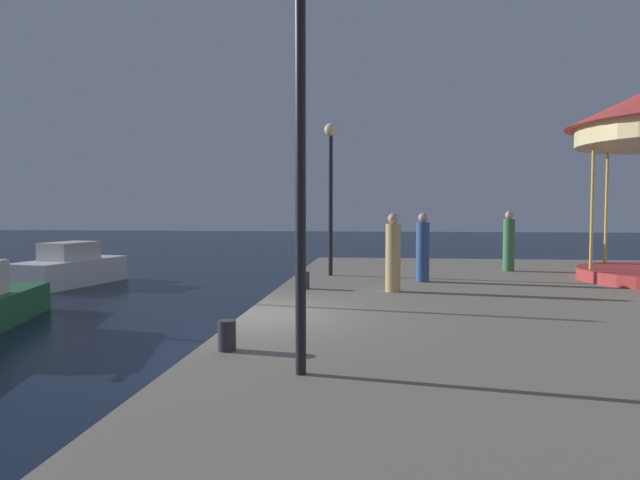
{
  "coord_description": "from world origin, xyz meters",
  "views": [
    {
      "loc": [
        2.45,
        -9.69,
        2.64
      ],
      "look_at": [
        0.79,
        5.21,
        1.84
      ],
      "focal_mm": 31.31,
      "sensor_mm": 36.0,
      "label": 1
    }
  ],
  "objects": [
    {
      "name": "ground_plane",
      "position": [
        0.0,
        0.0,
        0.0
      ],
      "size": [
        120.0,
        120.0,
        0.0
      ],
      "primitive_type": "plane",
      "color": "black"
    },
    {
      "name": "motorboat_white",
      "position": [
        -8.51,
        8.83,
        0.59
      ],
      "size": [
        2.47,
        4.41,
        1.52
      ],
      "color": "white",
      "rests_on": "ground"
    },
    {
      "name": "lamp_post_mid_promenade",
      "position": [
        1.55,
        -3.57,
        3.88
      ],
      "size": [
        0.36,
        0.36,
        4.53
      ],
      "color": "black",
      "rests_on": "quay_dock"
    },
    {
      "name": "lamp_post_far_end",
      "position": [
        1.01,
        5.95,
        3.73
      ],
      "size": [
        0.36,
        0.36,
        4.28
      ],
      "color": "black",
      "rests_on": "quay_dock"
    },
    {
      "name": "bollard_center",
      "position": [
        0.65,
        3.19,
        1.0
      ],
      "size": [
        0.24,
        0.24,
        0.4
      ],
      "primitive_type": "cylinder",
      "color": "#2D2D33",
      "rests_on": "quay_dock"
    },
    {
      "name": "bollard_north",
      "position": [
        0.43,
        -2.64,
        1.0
      ],
      "size": [
        0.24,
        0.24,
        0.4
      ],
      "primitive_type": "cylinder",
      "color": "#2D2D33",
      "rests_on": "quay_dock"
    },
    {
      "name": "person_by_the_water",
      "position": [
        6.28,
        7.71,
        1.65
      ],
      "size": [
        0.34,
        0.34,
        1.82
      ],
      "color": "#387247",
      "rests_on": "quay_dock"
    },
    {
      "name": "person_far_corner",
      "position": [
        2.7,
        2.97,
        1.63
      ],
      "size": [
        0.34,
        0.34,
        1.78
      ],
      "color": "tan",
      "rests_on": "quay_dock"
    },
    {
      "name": "person_near_carousel",
      "position": [
        3.5,
        4.84,
        1.63
      ],
      "size": [
        0.34,
        0.34,
        1.77
      ],
      "color": "#2D4C8C",
      "rests_on": "quay_dock"
    }
  ]
}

